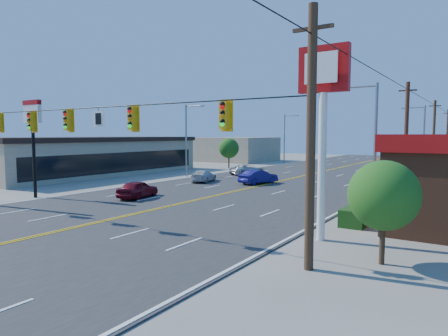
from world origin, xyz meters
The scene contains 21 objects.
ground centered at (0.00, 0.00, 0.00)m, with size 160.00×160.00×0.00m, color gray.
road centered at (0.00, 20.00, 0.03)m, with size 20.00×120.00×0.06m, color #2D2D30.
signal_span centered at (-0.12, 0.00, 4.89)m, with size 24.32×0.34×9.00m.
kfc_pylon centered at (11.00, 4.00, 6.04)m, with size 2.20×0.36×8.50m.
strip_mall centered at (-22.00, 18.00, 2.25)m, with size 10.40×26.40×4.40m.
pizza_hut_sign centered at (-11.00, 4.00, 5.18)m, with size 1.90×0.30×6.85m.
streetlight_se centered at (10.79, 14.00, 4.51)m, with size 2.55×0.25×8.00m.
streetlight_ne centered at (10.79, 38.00, 4.51)m, with size 2.55×0.25×8.00m.
streetlight_sw centered at (-10.79, 22.00, 4.51)m, with size 2.55×0.25×8.00m.
streetlight_nw centered at (-10.79, 48.00, 4.51)m, with size 2.55×0.25×8.00m.
utility_pole_near centered at (12.20, 18.00, 4.20)m, with size 0.28×0.28×8.40m, color #47301E.
utility_pole_mid centered at (12.20, 36.00, 4.20)m, with size 0.28×0.28×8.40m, color #47301E.
utility_pole_far centered at (12.20, 54.00, 4.20)m, with size 0.28×0.28×8.40m, color #47301E.
tree_kfc_rear centered at (13.50, 22.00, 2.93)m, with size 2.94×2.94×4.41m.
tree_kfc_front centered at (14.00, 2.00, 2.51)m, with size 2.52×2.52×3.78m.
tree_west centered at (-13.00, 34.00, 2.79)m, with size 2.80×2.80×4.20m.
bld_west_far centered at (-20.00, 48.00, 2.10)m, with size 11.00×12.00×4.20m, color tan.
car_magenta centered at (-4.25, 7.85, 0.64)m, with size 1.52×3.78×1.29m, color #610A16.
car_blue centered at (-0.80, 20.08, 0.66)m, with size 1.40×4.01×1.32m, color navy.
car_white centered at (-6.18, 18.66, 0.57)m, with size 1.60×3.93×1.14m, color silver.
car_silver centered at (-6.01, 26.98, 0.60)m, with size 1.98×4.30×1.20m, color #B8B7BD.
Camera 1 is at (16.96, -12.95, 4.68)m, focal length 32.00 mm.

